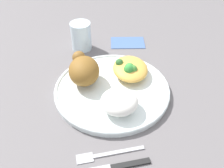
# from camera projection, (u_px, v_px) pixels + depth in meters

# --- Properties ---
(ground_plane) EXTENTS (2.00, 2.00, 0.00)m
(ground_plane) POSITION_uv_depth(u_px,v_px,m) (112.00, 92.00, 0.65)
(ground_plane) COLOR slate
(plate) EXTENTS (0.30, 0.30, 0.02)m
(plate) POSITION_uv_depth(u_px,v_px,m) (112.00, 89.00, 0.64)
(plate) COLOR white
(plate) RESTS_ON ground_plane
(roasted_chicken) EXTENTS (0.11, 0.08, 0.07)m
(roasted_chicken) POSITION_uv_depth(u_px,v_px,m) (84.00, 70.00, 0.64)
(roasted_chicken) COLOR brown
(roasted_chicken) RESTS_ON plate
(rice_pile) EXTENTS (0.09, 0.09, 0.04)m
(rice_pile) POSITION_uv_depth(u_px,v_px,m) (119.00, 101.00, 0.57)
(rice_pile) COLOR white
(rice_pile) RESTS_ON plate
(mac_cheese_with_broccoli) EXTENTS (0.11, 0.09, 0.04)m
(mac_cheese_with_broccoli) POSITION_uv_depth(u_px,v_px,m) (130.00, 68.00, 0.67)
(mac_cheese_with_broccoli) COLOR gold
(mac_cheese_with_broccoli) RESTS_ON plate
(fork) EXTENTS (0.03, 0.14, 0.01)m
(fork) POSITION_uv_depth(u_px,v_px,m) (106.00, 154.00, 0.51)
(fork) COLOR #B2B2B7
(fork) RESTS_ON ground_plane
(knife) EXTENTS (0.04, 0.19, 0.01)m
(knife) POSITION_uv_depth(u_px,v_px,m) (111.00, 168.00, 0.48)
(knife) COLOR black
(knife) RESTS_ON ground_plane
(water_glass) EXTENTS (0.06, 0.06, 0.09)m
(water_glass) POSITION_uv_depth(u_px,v_px,m) (81.00, 36.00, 0.78)
(water_glass) COLOR silver
(water_glass) RESTS_ON ground_plane
(napkin) EXTENTS (0.08, 0.12, 0.00)m
(napkin) POSITION_uv_depth(u_px,v_px,m) (128.00, 42.00, 0.83)
(napkin) COLOR #47669E
(napkin) RESTS_ON ground_plane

